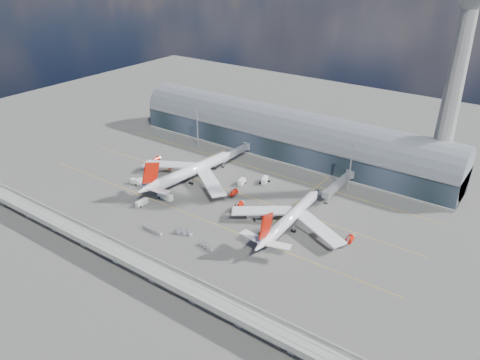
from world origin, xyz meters
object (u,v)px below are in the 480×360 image
Objects in this scene: service_truck_3 at (253,215)px; cargo_train_1 at (152,230)px; airliner_right at (290,218)px; control_tower at (453,91)px; service_truck_0 at (142,203)px; service_truck_1 at (135,181)px; service_truck_5 at (265,180)px; floodlight_mast_right at (351,166)px; cargo_train_2 at (206,246)px; cargo_train_0 at (184,232)px; service_truck_4 at (242,182)px; service_truck_2 at (165,196)px; floodlight_mast_left at (197,126)px; airliner_left at (189,172)px.

service_truck_3 is 46.19m from cargo_train_1.
airliner_right reaches higher than service_truck_3.
service_truck_0 is at bearing -137.73° from control_tower.
service_truck_1 is 0.75× the size of service_truck_5.
service_truck_5 is (-33.06, 30.90, -3.37)m from airliner_right.
cargo_train_2 is (-27.08, -81.85, -12.78)m from floodlight_mast_right.
floodlight_mast_right is at bearing 79.02° from airliner_right.
cargo_train_0 is (-17.07, -28.89, -0.57)m from service_truck_3.
cargo_train_2 reaches higher than cargo_train_1.
floodlight_mast_right is 104.72m from service_truck_0.
service_truck_4 is at bearing 10.40° from cargo_train_2.
service_truck_0 is at bearing -164.33° from airliner_right.
cargo_train_0 is at bearing -121.23° from service_truck_1.
service_truck_1 reaches higher than cargo_train_1.
service_truck_1 is (-129.58, -86.04, -50.22)m from control_tower.
service_truck_2 is 1.08× the size of cargo_train_0.
floodlight_mast_left is at bearing 57.17° from cargo_train_0.
service_truck_0 is (-2.03, -32.69, -4.42)m from airliner_left.
service_truck_1 is (-88.11, -9.68, -3.53)m from airliner_right.
service_truck_1 is at bearing -177.09° from airliner_right.
service_truck_1 is 68.40m from service_truck_5.
floodlight_mast_left is 0.43× the size of airliner_right.
cargo_train_0 is (-76.41, -107.51, -50.67)m from control_tower.
service_truck_1 is at bearing 88.80° from cargo_train_0.
airliner_left reaches higher than cargo_train_1.
service_truck_4 is (26.60, 45.98, 0.16)m from service_truck_0.
airliner_left is at bearing -55.54° from floodlight_mast_left.
service_truck_3 is at bearing -115.68° from floodlight_mast_right.
cargo_train_0 is (-41.41, -79.51, -12.67)m from floodlight_mast_right.
floodlight_mast_left is at bearing 145.05° from service_truck_4.
service_truck_3 is (50.70, 21.38, 0.16)m from service_truck_0.
airliner_left is 40.22m from service_truck_5.
cargo_train_0 reaches higher than cargo_train_2.
service_truck_3 reaches higher than cargo_train_1.
floodlight_mast_right is 90.54m from cargo_train_0.
service_truck_3 is 0.83× the size of cargo_train_2.
service_truck_2 is at bearing -75.49° from airliner_left.
service_truck_3 is 0.74× the size of cargo_train_0.
floodlight_mast_left reaches higher than cargo_train_1.
cargo_train_0 is (28.58, -18.51, -0.71)m from service_truck_2.
airliner_right is at bearing -52.83° from cargo_train_1.
control_tower reaches higher than service_truck_2.
airliner_left reaches higher than service_truck_0.
airliner_left is at bearing 21.08° from cargo_train_1.
floodlight_mast_left is 5.01× the size of service_truck_1.
service_truck_2 reaches higher than service_truck_5.
floodlight_mast_left is 1.00× the size of floodlight_mast_right.
control_tower is at bearing -40.00° from cargo_train_2.
cargo_train_2 is at bearing -77.23° from service_truck_4.
cargo_train_2 is (45.93, -42.53, -4.95)m from airliner_left.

